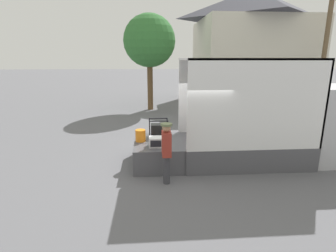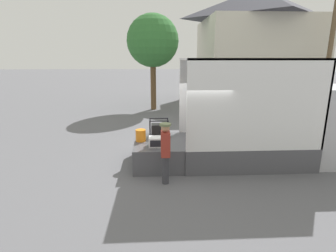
{
  "view_description": "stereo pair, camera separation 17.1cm",
  "coord_description": "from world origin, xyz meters",
  "px_view_note": "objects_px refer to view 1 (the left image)",
  "views": [
    {
      "loc": [
        -1.03,
        -8.01,
        3.32
      ],
      "look_at": [
        -0.46,
        -0.2,
        1.3
      ],
      "focal_mm": 28.0,
      "sensor_mm": 36.0,
      "label": 1
    },
    {
      "loc": [
        -0.86,
        -8.02,
        3.32
      ],
      "look_at": [
        -0.46,
        -0.2,
        1.3
      ],
      "focal_mm": 28.0,
      "sensor_mm": 36.0,
      "label": 2
    }
  ],
  "objects_px": {
    "worker_person": "(166,147)",
    "utility_pole": "(326,43)",
    "orange_bucket": "(141,136)",
    "box_truck": "(297,129)",
    "street_tree": "(149,41)",
    "microwave": "(157,142)",
    "portable_generator": "(159,130)"
  },
  "relations": [
    {
      "from": "box_truck",
      "to": "microwave",
      "type": "bearing_deg",
      "value": -173.79
    },
    {
      "from": "microwave",
      "to": "orange_bucket",
      "type": "xyz_separation_m",
      "value": [
        -0.52,
        0.54,
        0.04
      ]
    },
    {
      "from": "box_truck",
      "to": "orange_bucket",
      "type": "distance_m",
      "value": 5.16
    },
    {
      "from": "microwave",
      "to": "portable_generator",
      "type": "relative_size",
      "value": 0.78
    },
    {
      "from": "box_truck",
      "to": "portable_generator",
      "type": "height_order",
      "value": "box_truck"
    },
    {
      "from": "orange_bucket",
      "to": "box_truck",
      "type": "bearing_deg",
      "value": -0.43
    },
    {
      "from": "worker_person",
      "to": "box_truck",
      "type": "bearing_deg",
      "value": 18.09
    },
    {
      "from": "worker_person",
      "to": "utility_pole",
      "type": "bearing_deg",
      "value": 42.25
    },
    {
      "from": "microwave",
      "to": "utility_pole",
      "type": "distance_m",
      "value": 14.05
    },
    {
      "from": "utility_pole",
      "to": "street_tree",
      "type": "height_order",
      "value": "utility_pole"
    },
    {
      "from": "portable_generator",
      "to": "utility_pole",
      "type": "xyz_separation_m",
      "value": [
        10.55,
        7.54,
        3.28
      ]
    },
    {
      "from": "box_truck",
      "to": "microwave",
      "type": "relative_size",
      "value": 12.77
    },
    {
      "from": "orange_bucket",
      "to": "street_tree",
      "type": "relative_size",
      "value": 0.06
    },
    {
      "from": "orange_bucket",
      "to": "street_tree",
      "type": "xyz_separation_m",
      "value": [
        0.38,
        9.4,
        3.45
      ]
    },
    {
      "from": "portable_generator",
      "to": "street_tree",
      "type": "relative_size",
      "value": 0.1
    },
    {
      "from": "microwave",
      "to": "orange_bucket",
      "type": "bearing_deg",
      "value": 133.6
    },
    {
      "from": "box_truck",
      "to": "worker_person",
      "type": "height_order",
      "value": "box_truck"
    },
    {
      "from": "portable_generator",
      "to": "orange_bucket",
      "type": "distance_m",
      "value": 0.76
    },
    {
      "from": "portable_generator",
      "to": "orange_bucket",
      "type": "bearing_deg",
      "value": -143.66
    },
    {
      "from": "microwave",
      "to": "utility_pole",
      "type": "relative_size",
      "value": 0.06
    },
    {
      "from": "box_truck",
      "to": "worker_person",
      "type": "bearing_deg",
      "value": -161.91
    },
    {
      "from": "microwave",
      "to": "orange_bucket",
      "type": "relative_size",
      "value": 1.31
    },
    {
      "from": "portable_generator",
      "to": "worker_person",
      "type": "distance_m",
      "value": 1.94
    },
    {
      "from": "microwave",
      "to": "portable_generator",
      "type": "xyz_separation_m",
      "value": [
        0.09,
        0.99,
        0.09
      ]
    },
    {
      "from": "microwave",
      "to": "utility_pole",
      "type": "bearing_deg",
      "value": 38.71
    },
    {
      "from": "street_tree",
      "to": "orange_bucket",
      "type": "bearing_deg",
      "value": -92.32
    },
    {
      "from": "orange_bucket",
      "to": "worker_person",
      "type": "bearing_deg",
      "value": -63.74
    },
    {
      "from": "microwave",
      "to": "worker_person",
      "type": "height_order",
      "value": "worker_person"
    },
    {
      "from": "portable_generator",
      "to": "orange_bucket",
      "type": "xyz_separation_m",
      "value": [
        -0.61,
        -0.45,
        -0.04
      ]
    },
    {
      "from": "worker_person",
      "to": "microwave",
      "type": "bearing_deg",
      "value": 102.87
    },
    {
      "from": "portable_generator",
      "to": "worker_person",
      "type": "height_order",
      "value": "worker_person"
    },
    {
      "from": "street_tree",
      "to": "box_truck",
      "type": "bearing_deg",
      "value": -63.16
    }
  ]
}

